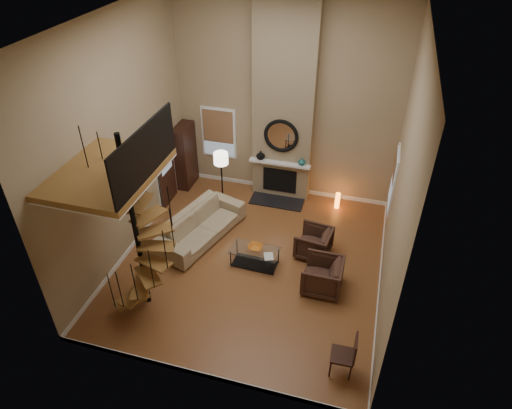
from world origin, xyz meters
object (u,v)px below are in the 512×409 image
(hutch, at_px, (185,156))
(coffee_table, at_px, (255,255))
(sofa, at_px, (201,224))
(side_chair, at_px, (348,353))
(armchair_near, at_px, (316,244))
(floor_lamp, at_px, (221,163))
(armchair_far, at_px, (326,277))
(accent_lamp, at_px, (337,200))

(hutch, relative_size, coffee_table, 1.64)
(sofa, distance_m, side_chair, 4.97)
(armchair_near, bearing_deg, side_chair, 26.43)
(floor_lamp, bearing_deg, side_chair, -48.27)
(hutch, xyz_separation_m, armchair_far, (4.63, -3.20, -0.60))
(accent_lamp, bearing_deg, side_chair, -80.85)
(armchair_far, height_order, coffee_table, armchair_far)
(floor_lamp, distance_m, side_chair, 5.92)
(armchair_near, bearing_deg, accent_lamp, -179.24)
(armchair_near, relative_size, floor_lamp, 0.47)
(hutch, bearing_deg, sofa, -59.35)
(armchair_far, relative_size, accent_lamp, 1.87)
(coffee_table, distance_m, accent_lamp, 3.24)
(armchair_far, bearing_deg, hutch, -124.22)
(hutch, relative_size, sofa, 0.75)
(coffee_table, bearing_deg, sofa, 158.14)
(armchair_near, xyz_separation_m, floor_lamp, (-2.82, 1.29, 1.06))
(accent_lamp, bearing_deg, armchair_near, -96.46)
(armchair_far, xyz_separation_m, coffee_table, (-1.72, 0.31, -0.07))
(hutch, relative_size, accent_lamp, 4.10)
(hutch, bearing_deg, armchair_near, -26.79)
(side_chair, bearing_deg, armchair_far, 108.72)
(hutch, relative_size, armchair_far, 2.19)
(armchair_far, height_order, accent_lamp, armchair_far)
(armchair_far, bearing_deg, sofa, -105.67)
(hutch, xyz_separation_m, accent_lamp, (4.48, -0.05, -0.70))
(armchair_far, bearing_deg, accent_lamp, -176.91)
(coffee_table, distance_m, floor_lamp, 2.76)
(accent_lamp, distance_m, side_chair, 5.24)
(armchair_far, distance_m, floor_lamp, 4.11)
(armchair_near, height_order, armchair_far, armchair_far)
(floor_lamp, bearing_deg, armchair_near, -24.59)
(hutch, height_order, armchair_far, hutch)
(sofa, bearing_deg, coffee_table, -94.68)
(armchair_far, relative_size, coffee_table, 0.75)
(floor_lamp, bearing_deg, armchair_far, -36.15)
(sofa, height_order, armchair_far, sofa)
(side_chair, bearing_deg, hutch, 135.55)
(accent_lamp, xyz_separation_m, side_chair, (0.83, -5.17, 0.28))
(side_chair, bearing_deg, armchair_near, 109.21)
(hutch, height_order, coffee_table, hutch)
(sofa, relative_size, accent_lamp, 5.49)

